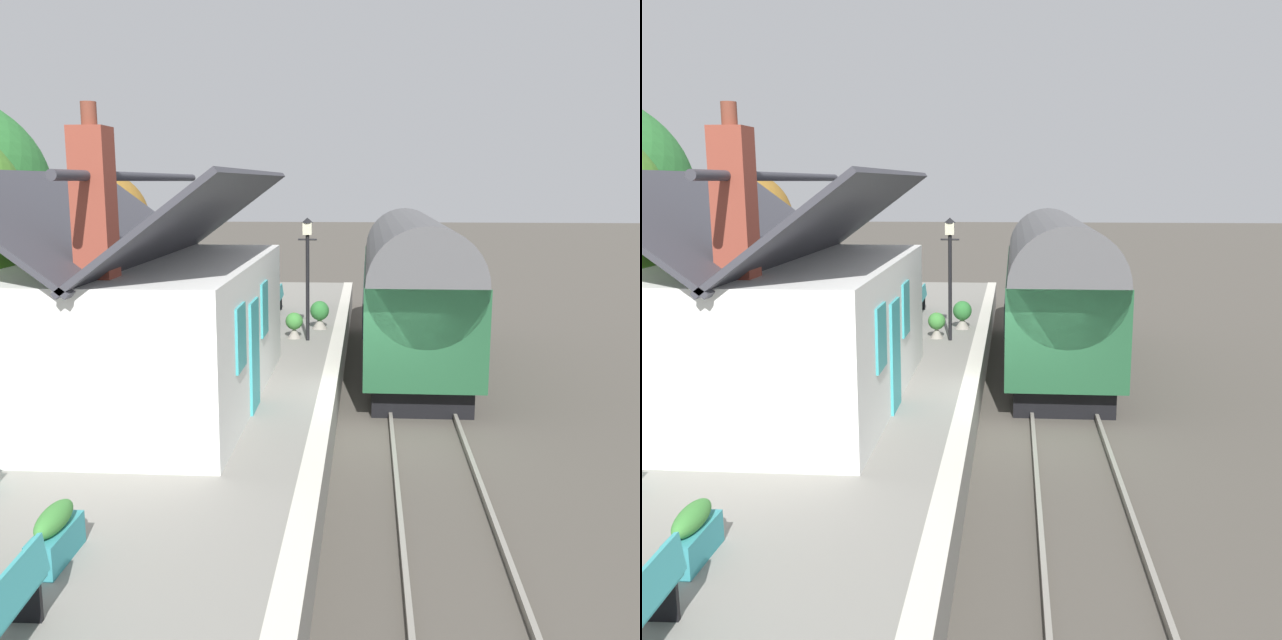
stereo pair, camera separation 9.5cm
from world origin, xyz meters
The scene contains 14 objects.
ground_plane centered at (0.00, 0.00, 0.00)m, with size 160.00×160.00×0.00m, color #4C473F.
platform centered at (0.00, 3.99, 0.48)m, with size 32.00×5.98×0.96m, color gray.
platform_edge_coping centered at (0.00, 1.18, 0.97)m, with size 32.00×0.36×0.02m, color beige.
rail_near centered at (0.00, -1.62, 0.07)m, with size 52.00×0.08×0.14m, color gray.
rail_far centered at (0.00, -0.18, 0.07)m, with size 52.00×0.08×0.14m, color gray.
train centered at (5.72, -0.90, 2.22)m, with size 10.51×2.73×4.32m.
station_building centered at (-1.00, 4.65, 2.48)m, with size 7.91×4.55×5.47m.
bench_near_building centered at (8.72, 3.36, 1.44)m, with size 1.41×0.45×0.88m.
bench_platform_end centered at (6.84, 3.26, 1.44)m, with size 1.42×0.50×0.88m.
planter_by_door centered at (6.20, 1.76, 1.39)m, with size 0.55×0.55×0.82m.
planter_edge_far centered at (-7.17, 3.90, 1.28)m, with size 0.93×0.32×0.66m.
planter_bench_right centered at (4.84, 2.38, 1.35)m, with size 0.48×0.48×0.75m.
lamp_post_platform centered at (4.59, 1.98, 3.31)m, with size 0.32×0.50×3.33m.
tree_mid_background centered at (10.59, 9.93, 3.91)m, with size 3.68×3.52×5.63m.
Camera 2 is at (-14.50, 0.29, 5.23)m, focal length 40.27 mm.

